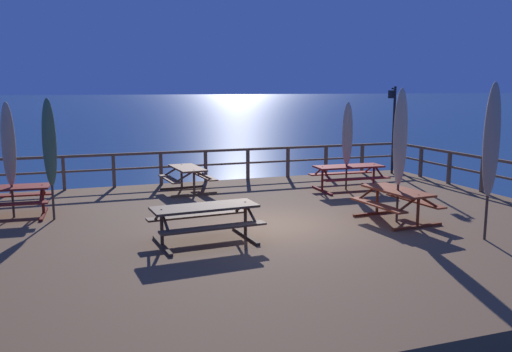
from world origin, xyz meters
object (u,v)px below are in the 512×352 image
Objects in this scene: picnic_table_mid_centre at (188,174)px; lamp_post_hooked at (393,117)px; picnic_table_mid_left at (14,195)px; patio_umbrella_tall_front at (49,143)px; picnic_table_front_right at (397,198)px; picnic_table_back_right at (349,172)px; picnic_table_front_left at (205,215)px; patio_umbrella_tall_mid_right at (400,138)px; patio_umbrella_tall_back_left at (347,134)px; patio_umbrella_tall_back_right at (491,141)px; patio_umbrella_tall_mid_left at (9,145)px.

picnic_table_mid_centre is 8.00m from lamp_post_hooked.
patio_umbrella_tall_front reaches higher than picnic_table_mid_left.
patio_umbrella_tall_front is (-7.74, 2.86, 1.30)m from picnic_table_front_right.
picnic_table_mid_left and picnic_table_back_right have the same top height.
picnic_table_front_right and picnic_table_mid_left have the same top height.
picnic_table_front_left is 0.71× the size of patio_umbrella_tall_mid_right.
patio_umbrella_tall_mid_right is 1.08× the size of patio_umbrella_tall_front.
patio_umbrella_tall_mid_right reaches higher than picnic_table_mid_left.
picnic_table_mid_left is 0.64× the size of patio_umbrella_tall_back_left.
picnic_table_front_right is 3.94m from picnic_table_back_right.
picnic_table_mid_centre is 0.54× the size of patio_umbrella_tall_back_right.
picnic_table_mid_left is at bearing 150.18° from patio_umbrella_tall_back_right.
picnic_table_front_right is at bearing -122.49° from lamp_post_hooked.
picnic_table_mid_centre is at bearing 20.32° from picnic_table_mid_left.
picnic_table_front_right is 0.72× the size of patio_umbrella_tall_back_left.
picnic_table_mid_left is at bearing -159.68° from picnic_table_mid_centre.
patio_umbrella_tall_mid_right is at bearing -22.31° from picnic_table_mid_left.
picnic_table_front_right is 6.52m from picnic_table_mid_centre.
picnic_table_front_left is 7.03m from patio_umbrella_tall_back_left.
picnic_table_front_right is at bearing -52.80° from picnic_table_mid_centre.
picnic_table_back_right is 1.17m from patio_umbrella_tall_back_left.
patio_umbrella_tall_back_right is (4.78, -7.18, 1.53)m from picnic_table_mid_centre.
picnic_table_front_left and picnic_table_mid_centre have the same top height.
picnic_table_back_right is (9.50, 0.40, 0.01)m from picnic_table_mid_left.
picnic_table_mid_left is at bearing 136.76° from picnic_table_front_left.
picnic_table_mid_centre is 4.64m from patio_umbrella_tall_front.
lamp_post_hooked is (11.59, 3.19, 0.26)m from patio_umbrella_tall_front.
picnic_table_front_right is at bearing 2.53° from picnic_table_front_left.
patio_umbrella_tall_back_left is (9.49, 0.53, -0.07)m from patio_umbrella_tall_mid_left.
picnic_table_mid_left is 11.04m from patio_umbrella_tall_back_right.
picnic_table_front_right is 0.69× the size of patio_umbrella_tall_mid_left.
patio_umbrella_tall_back_left is at bearing 90.21° from patio_umbrella_tall_back_right.
patio_umbrella_tall_mid_left is 9.50m from patio_umbrella_tall_back_left.
patio_umbrella_tall_mid_left is 10.93m from patio_umbrella_tall_back_right.
picnic_table_front_right is 2.64m from patio_umbrella_tall_back_right.
picnic_table_front_right is 0.87× the size of picnic_table_front_left.
patio_umbrella_tall_back_left is at bearing 78.26° from picnic_table_front_right.
patio_umbrella_tall_mid_right is 0.96× the size of patio_umbrella_tall_back_right.
patio_umbrella_tall_front is 12.03m from lamp_post_hooked.
patio_umbrella_tall_front is at bearing -164.60° from lamp_post_hooked.
lamp_post_hooked reaches higher than picnic_table_front_right.
picnic_table_front_right is 7.35m from lamp_post_hooked.
picnic_table_front_right is at bearing -20.30° from patio_umbrella_tall_front.
picnic_table_front_left is 0.83× the size of patio_umbrella_tall_back_left.
patio_umbrella_tall_mid_left is 1.08m from patio_umbrella_tall_front.
patio_umbrella_tall_mid_right reaches higher than patio_umbrella_tall_back_left.
picnic_table_front_right and picnic_table_front_left have the same top height.
patio_umbrella_tall_back_right is 1.02× the size of lamp_post_hooked.
patio_umbrella_tall_front is at bearing 150.54° from patio_umbrella_tall_back_right.
picnic_table_front_right is 4.75m from picnic_table_front_left.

